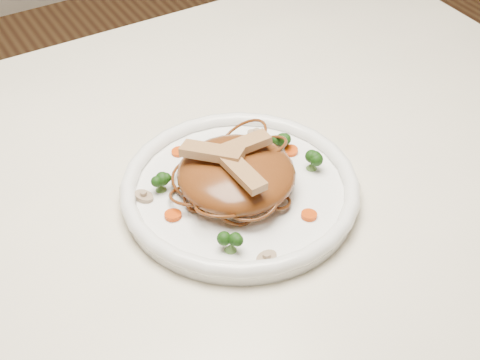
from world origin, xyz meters
TOP-DOWN VIEW (x-y plane):
  - table at (0.00, 0.00)m, footprint 1.20×0.80m
  - plate at (0.02, -0.07)m, footprint 0.34×0.34m
  - noodle_mound at (0.02, -0.07)m, footprint 0.18×0.18m
  - chicken_a at (0.03, -0.06)m, footprint 0.07×0.02m
  - chicken_b at (-0.00, -0.05)m, footprint 0.07×0.07m
  - chicken_c at (0.01, -0.10)m, footprint 0.03×0.07m
  - broccoli_0 at (0.11, -0.03)m, footprint 0.03×0.03m
  - broccoli_1 at (-0.06, -0.02)m, footprint 0.03×0.03m
  - broccoli_2 at (-0.04, -0.15)m, footprint 0.04×0.04m
  - broccoli_3 at (0.12, -0.08)m, footprint 0.03×0.03m
  - carrot_0 at (0.08, -0.00)m, footprint 0.03×0.03m
  - carrot_1 at (-0.07, -0.07)m, footprint 0.02×0.02m
  - carrot_2 at (0.12, -0.04)m, footprint 0.02×0.02m
  - carrot_3 at (-0.01, 0.03)m, footprint 0.02×0.02m
  - carrot_4 at (0.07, -0.15)m, footprint 0.02×0.02m
  - mushroom_0 at (-0.01, -0.19)m, footprint 0.03×0.03m
  - mushroom_1 at (0.10, -0.03)m, footprint 0.02×0.02m
  - mushroom_2 at (-0.09, -0.03)m, footprint 0.03×0.03m
  - mushroom_3 at (0.10, 0.01)m, footprint 0.04×0.04m

SIDE VIEW (x-z plane):
  - table at x=0.00m, z-range 0.28..1.03m
  - plate at x=0.02m, z-range 0.75..0.77m
  - carrot_0 at x=0.08m, z-range 0.77..0.77m
  - carrot_1 at x=-0.07m, z-range 0.77..0.77m
  - carrot_2 at x=0.12m, z-range 0.77..0.77m
  - carrot_3 at x=-0.01m, z-range 0.77..0.77m
  - carrot_4 at x=0.07m, z-range 0.77..0.77m
  - mushroom_0 at x=-0.01m, z-range 0.77..0.77m
  - mushroom_1 at x=0.10m, z-range 0.77..0.77m
  - mushroom_2 at x=-0.09m, z-range 0.77..0.77m
  - mushroom_3 at x=0.10m, z-range 0.77..0.77m
  - broccoli_1 at x=-0.06m, z-range 0.77..0.79m
  - broccoli_0 at x=0.11m, z-range 0.77..0.79m
  - broccoli_3 at x=0.12m, z-range 0.77..0.80m
  - broccoli_2 at x=-0.04m, z-range 0.77..0.80m
  - noodle_mound at x=0.02m, z-range 0.77..0.82m
  - chicken_c at x=0.01m, z-range 0.82..0.83m
  - chicken_a at x=0.03m, z-range 0.82..0.83m
  - chicken_b at x=0.00m, z-range 0.82..0.83m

